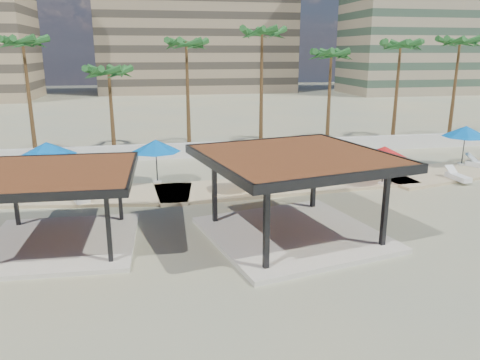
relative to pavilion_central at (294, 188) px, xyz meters
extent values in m
plane|color=tan|center=(0.14, 0.77, -2.27)|extent=(200.00, 200.00, 0.00)
cube|color=#C6B284|center=(-11.86, 8.27, -2.21)|extent=(16.40, 6.19, 0.24)
cube|color=#C6B284|center=(2.14, 7.77, -2.21)|extent=(16.24, 5.11, 0.24)
cube|color=#C6B284|center=(16.14, 9.27, -2.21)|extent=(16.49, 7.75, 0.24)
cube|color=silver|center=(0.14, 16.77, -1.67)|extent=(56.00, 0.30, 1.20)
cube|color=#847259|center=(4.14, 78.77, 11.73)|extent=(38.00, 16.00, 28.00)
cube|color=gray|center=(48.14, 66.77, 14.73)|extent=(32.00, 15.00, 34.00)
cube|color=beige|center=(0.00, 0.00, -2.16)|extent=(8.50, 8.50, 0.22)
cube|color=black|center=(-2.07, -3.22, -0.43)|extent=(0.23, 0.23, 3.25)
cube|color=black|center=(-3.22, 2.07, -0.43)|extent=(0.23, 0.23, 3.25)
cube|color=black|center=(3.22, -2.07, -0.43)|extent=(0.23, 0.23, 3.25)
cube|color=black|center=(2.07, 3.22, -0.43)|extent=(0.23, 0.23, 3.25)
cube|color=brown|center=(0.00, 0.00, 1.35)|extent=(8.76, 8.76, 0.30)
cube|color=black|center=(0.79, -3.60, 1.35)|extent=(7.33, 1.72, 0.37)
cube|color=black|center=(-0.79, 3.60, 1.35)|extent=(7.33, 1.72, 0.37)
cube|color=black|center=(-3.60, -0.79, 1.35)|extent=(1.72, 7.33, 0.37)
cube|color=black|center=(3.60, 0.79, 1.35)|extent=(1.72, 7.33, 0.37)
cube|color=beige|center=(-10.03, 0.98, -2.17)|extent=(6.43, 6.43, 0.19)
cube|color=black|center=(-12.29, 3.42, -0.67)|extent=(0.18, 0.18, 2.82)
cube|color=black|center=(-7.78, -1.45, -0.67)|extent=(0.18, 0.18, 2.82)
cube|color=black|center=(-7.60, 3.24, -0.67)|extent=(0.18, 0.18, 2.82)
cube|color=brown|center=(-10.03, 0.98, 0.87)|extent=(6.62, 6.62, 0.26)
cube|color=black|center=(-10.15, -2.21, 0.87)|extent=(6.47, 0.36, 0.32)
cube|color=black|center=(-9.91, 4.17, 0.87)|extent=(6.47, 0.36, 0.32)
cube|color=black|center=(-6.84, 0.86, 0.87)|extent=(0.36, 6.47, 0.32)
cylinder|color=beige|center=(-11.78, 8.76, -2.02)|extent=(0.56, 0.56, 0.14)
cylinder|color=#262628|center=(-11.78, 8.76, -0.74)|extent=(0.08, 0.08, 2.70)
cone|color=#035EBB|center=(-11.78, 8.76, 0.42)|extent=(4.25, 4.25, 0.79)
cylinder|color=beige|center=(-0.45, 6.57, -2.03)|extent=(0.45, 0.45, 0.11)
cylinder|color=#262628|center=(-0.45, 6.57, -1.00)|extent=(0.06, 0.06, 2.17)
cone|color=orange|center=(-0.45, 6.57, -0.07)|extent=(3.27, 3.27, 0.63)
cylinder|color=beige|center=(7.71, 6.57, -2.03)|extent=(0.45, 0.45, 0.11)
cylinder|color=#262628|center=(7.71, 6.57, -1.00)|extent=(0.06, 0.06, 2.18)
cone|color=red|center=(7.71, 6.57, -0.06)|extent=(3.42, 3.42, 0.64)
cylinder|color=beige|center=(15.59, 9.97, -2.02)|extent=(0.54, 0.54, 0.13)
cylinder|color=#262628|center=(15.59, 9.97, -0.78)|extent=(0.08, 0.08, 2.61)
cone|color=#035EBB|center=(15.59, 9.97, 0.34)|extent=(3.96, 3.96, 0.76)
cylinder|color=beige|center=(-5.73, 9.55, -2.03)|extent=(0.52, 0.52, 0.12)
cylinder|color=#262628|center=(-5.73, 9.55, -0.84)|extent=(0.07, 0.07, 2.49)
cone|color=#035EBB|center=(-5.73, 9.55, 0.22)|extent=(3.24, 3.24, 0.73)
cube|color=white|center=(-10.04, 7.02, -1.94)|extent=(1.43, 2.19, 0.29)
cube|color=white|center=(-10.04, 7.02, -1.77)|extent=(1.43, 2.19, 0.06)
cube|color=white|center=(-10.34, 7.77, -1.52)|extent=(0.90, 0.92, 0.53)
cube|color=white|center=(5.23, 9.97, -1.94)|extent=(1.67, 2.16, 0.29)
cube|color=white|center=(5.23, 9.97, -1.77)|extent=(1.67, 2.16, 0.06)
cube|color=white|center=(5.64, 10.67, -1.52)|extent=(0.95, 0.96, 0.53)
cube|color=white|center=(16.15, 9.77, -1.49)|extent=(1.01, 1.02, 0.55)
cube|color=white|center=(12.90, 6.57, -1.96)|extent=(0.73, 1.84, 0.25)
cube|color=white|center=(12.90, 6.57, -1.81)|extent=(0.73, 1.84, 0.05)
cube|color=white|center=(12.86, 7.27, -1.59)|extent=(0.63, 0.66, 0.46)
cone|color=brown|center=(-14.86, 19.47, 2.14)|extent=(0.36, 0.36, 8.82)
ellipsoid|color=#1F5722|center=(-14.86, 19.47, 6.30)|extent=(3.00, 3.00, 1.80)
cone|color=brown|center=(-8.86, 18.87, 1.07)|extent=(0.36, 0.36, 6.67)
ellipsoid|color=#1F5722|center=(-8.86, 18.87, 4.15)|extent=(3.00, 3.00, 1.80)
cone|color=brown|center=(-2.86, 19.67, 2.09)|extent=(0.36, 0.36, 8.72)
ellipsoid|color=#1F5722|center=(-2.86, 19.67, 6.21)|extent=(3.00, 3.00, 1.80)
cone|color=brown|center=(3.14, 19.17, 2.53)|extent=(0.36, 0.36, 9.60)
ellipsoid|color=#1F5722|center=(3.14, 19.17, 7.08)|extent=(3.00, 3.00, 1.80)
cone|color=brown|center=(9.14, 19.37, 1.69)|extent=(0.36, 0.36, 7.92)
ellipsoid|color=#1F5722|center=(9.14, 19.37, 5.40)|extent=(3.00, 3.00, 1.80)
cone|color=brown|center=(15.14, 18.97, 2.06)|extent=(0.36, 0.36, 8.66)
ellipsoid|color=#1F5722|center=(15.14, 18.97, 6.15)|extent=(3.00, 3.00, 1.80)
cone|color=brown|center=(21.14, 19.57, 2.22)|extent=(0.36, 0.36, 8.97)
ellipsoid|color=#1F5722|center=(21.14, 19.57, 6.45)|extent=(3.00, 3.00, 1.80)
camera|label=1|loc=(-6.08, -18.66, 5.75)|focal=35.00mm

